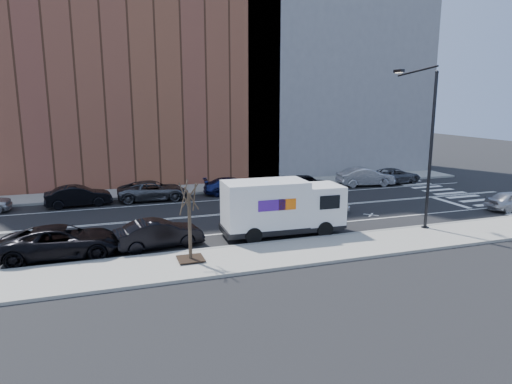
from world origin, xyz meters
TOP-DOWN VIEW (x-y plane):
  - ground at (0.00, 0.00)m, footprint 120.00×120.00m
  - sidewalk_near at (0.00, -8.80)m, footprint 44.00×3.60m
  - sidewalk_far at (0.00, 8.80)m, footprint 44.00×3.60m
  - curb_near at (0.00, -7.00)m, footprint 44.00×0.25m
  - curb_far at (0.00, 7.00)m, footprint 44.00×0.25m
  - crosswalk at (16.00, 0.00)m, footprint 3.00×14.00m
  - road_markings at (0.00, 0.00)m, footprint 40.00×8.60m
  - bldg_brick at (-8.00, 15.60)m, footprint 26.00×10.00m
  - bldg_concrete at (12.00, 15.60)m, footprint 20.00×10.00m
  - streetlight at (7.00, -6.91)m, footprint 0.44×4.02m
  - street_tree at (-7.00, -8.40)m, footprint 1.20×1.20m
  - fedex_van at (-1.30, -5.60)m, footprint 6.94×2.65m
  - far_parked_b at (-12.36, 5.62)m, footprint 4.62×1.94m
  - far_parked_c at (-7.09, 5.91)m, footprint 5.40×2.73m
  - far_parked_d at (-0.83, 5.97)m, footprint 4.90×2.51m
  - far_parked_e at (5.40, 5.44)m, footprint 4.22×2.02m
  - far_parked_f at (11.20, 5.72)m, footprint 5.10×2.36m
  - far_parked_g at (14.40, 5.99)m, footprint 5.13×2.69m
  - driving_sedan at (2.52, -1.94)m, footprint 4.50×1.60m
  - near_parked_rear_a at (-8.08, -5.58)m, footprint 4.62×2.15m
  - near_parked_rear_b at (-12.68, -5.56)m, footprint 5.67×2.74m

SIDE VIEW (x-z plane):
  - ground at x=0.00m, z-range 0.00..0.00m
  - crosswalk at x=16.00m, z-range 0.00..0.01m
  - road_markings at x=0.00m, z-range 0.00..0.01m
  - sidewalk_near at x=0.00m, z-range 0.00..0.15m
  - sidewalk_far at x=0.00m, z-range 0.00..0.15m
  - curb_near at x=0.00m, z-range 0.00..0.17m
  - curb_far at x=0.00m, z-range 0.00..0.17m
  - far_parked_d at x=-0.83m, z-range 0.00..1.36m
  - far_parked_g at x=14.40m, z-range 0.00..1.38m
  - far_parked_e at x=5.40m, z-range 0.00..1.39m
  - far_parked_c at x=-7.09m, z-range 0.00..1.46m
  - near_parked_rear_a at x=-8.08m, z-range 0.00..1.47m
  - driving_sedan at x=2.52m, z-range 0.00..1.48m
  - far_parked_b at x=-12.36m, z-range 0.00..1.49m
  - near_parked_rear_b at x=-12.68m, z-range 0.00..1.56m
  - far_parked_f at x=11.20m, z-range 0.00..1.62m
  - street_tree at x=-7.00m, z-range -0.42..3.33m
  - fedex_van at x=-1.30m, z-range 0.08..3.21m
  - streetlight at x=7.00m, z-range 0.41..9.75m
  - bldg_brick at x=-8.00m, z-range 0.00..22.00m
  - bldg_concrete at x=12.00m, z-range 0.00..26.00m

